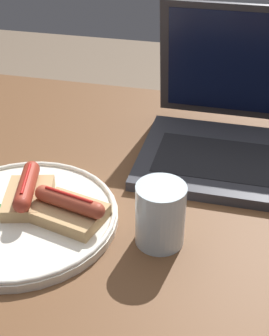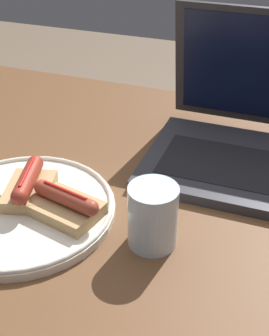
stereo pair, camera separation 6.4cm
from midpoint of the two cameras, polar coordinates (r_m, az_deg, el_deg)
desk at (r=0.83m, az=3.20°, el=-5.59°), size 1.29×0.74×0.76m
laptop at (r=0.86m, az=10.58°, el=4.29°), size 0.34×0.29×0.25m
plate at (r=0.73m, az=-15.98°, el=-5.76°), size 0.29×0.29×0.02m
sausage_toast_left at (r=0.69m, az=-10.53°, el=-5.03°), size 0.11×0.09×0.05m
sausage_toast_middle at (r=0.74m, az=-15.32°, el=-2.99°), size 0.09×0.11×0.05m
drinking_glass at (r=0.65m, az=0.32°, el=-5.80°), size 0.07×0.07×0.09m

